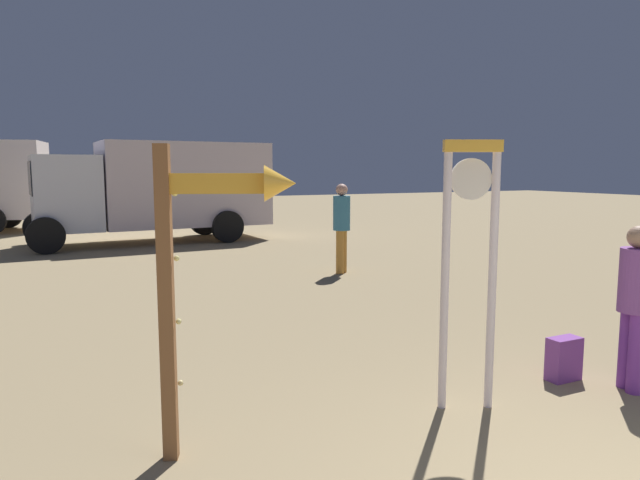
{
  "coord_description": "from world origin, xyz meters",
  "views": [
    {
      "loc": [
        -2.92,
        -1.59,
        2.06
      ],
      "look_at": [
        0.13,
        4.67,
        1.2
      ],
      "focal_mm": 32.22,
      "sensor_mm": 36.0,
      "label": 1
    }
  ],
  "objects_px": {
    "backpack": "(563,359)",
    "person_distant": "(342,224)",
    "arrow_sign": "(211,250)",
    "box_truck_near": "(160,187)",
    "standing_clock": "(470,249)",
    "person_near_clock": "(635,300)"
  },
  "relations": [
    {
      "from": "standing_clock",
      "to": "person_distant",
      "type": "bearing_deg",
      "value": 71.36
    },
    {
      "from": "standing_clock",
      "to": "arrow_sign",
      "type": "bearing_deg",
      "value": 177.43
    },
    {
      "from": "arrow_sign",
      "to": "backpack",
      "type": "distance_m",
      "value": 3.73
    },
    {
      "from": "box_truck_near",
      "to": "standing_clock",
      "type": "bearing_deg",
      "value": -89.17
    },
    {
      "from": "box_truck_near",
      "to": "person_near_clock",
      "type": "bearing_deg",
      "value": -82.14
    },
    {
      "from": "standing_clock",
      "to": "arrow_sign",
      "type": "relative_size",
      "value": 1.03
    },
    {
      "from": "arrow_sign",
      "to": "person_distant",
      "type": "xyz_separation_m",
      "value": [
        4.29,
        6.12,
        -0.52
      ]
    },
    {
      "from": "standing_clock",
      "to": "arrow_sign",
      "type": "distance_m",
      "value": 2.2
    },
    {
      "from": "standing_clock",
      "to": "backpack",
      "type": "height_order",
      "value": "standing_clock"
    },
    {
      "from": "arrow_sign",
      "to": "box_truck_near",
      "type": "height_order",
      "value": "box_truck_near"
    },
    {
      "from": "person_distant",
      "to": "person_near_clock",
      "type": "bearing_deg",
      "value": -93.94
    },
    {
      "from": "person_near_clock",
      "to": "person_distant",
      "type": "bearing_deg",
      "value": 86.06
    },
    {
      "from": "arrow_sign",
      "to": "backpack",
      "type": "height_order",
      "value": "arrow_sign"
    },
    {
      "from": "arrow_sign",
      "to": "person_near_clock",
      "type": "height_order",
      "value": "arrow_sign"
    },
    {
      "from": "person_distant",
      "to": "box_truck_near",
      "type": "relative_size",
      "value": 0.27
    },
    {
      "from": "person_near_clock",
      "to": "person_distant",
      "type": "xyz_separation_m",
      "value": [
        0.45,
        6.59,
        0.12
      ]
    },
    {
      "from": "arrow_sign",
      "to": "standing_clock",
      "type": "bearing_deg",
      "value": -2.57
    },
    {
      "from": "person_distant",
      "to": "box_truck_near",
      "type": "xyz_separation_m",
      "value": [
        -2.28,
        6.65,
        0.57
      ]
    },
    {
      "from": "backpack",
      "to": "person_distant",
      "type": "relative_size",
      "value": 0.24
    },
    {
      "from": "person_near_clock",
      "to": "backpack",
      "type": "xyz_separation_m",
      "value": [
        -0.35,
        0.46,
        -0.66
      ]
    },
    {
      "from": "arrow_sign",
      "to": "person_distant",
      "type": "distance_m",
      "value": 7.49
    },
    {
      "from": "arrow_sign",
      "to": "box_truck_near",
      "type": "bearing_deg",
      "value": 81.06
    }
  ]
}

